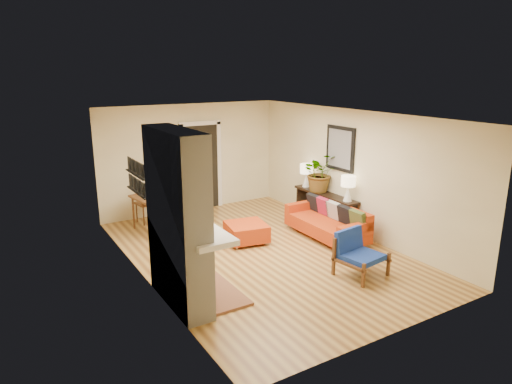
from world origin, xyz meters
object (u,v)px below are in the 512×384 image
Objects in this scene: lamp_far at (306,173)px; blue_chair at (357,251)px; dining_table at (157,203)px; lamp_near at (348,185)px; console_table at (325,200)px; ottoman at (246,231)px; sofa at (329,222)px; houseplant at (320,172)px.

blue_chair is at bearing -111.58° from lamp_far.
dining_table is 4.06m from lamp_near.
console_table is 0.86m from lamp_far.
sofa is at bearing -21.36° from ottoman.
houseplant is (1.16, 2.46, 0.76)m from blue_chair.
lamp_near reaches higher than ottoman.
sofa is 1.78m from blue_chair.
sofa is 0.85m from lamp_near.
houseplant is (0.41, 0.85, 0.84)m from sofa.
sofa is at bearing -107.08° from lamp_far.
lamp_near is 0.91m from houseplant.
console_table is (2.03, 0.01, 0.35)m from ottoman.
dining_table is 3.68m from console_table.
console_table reaches higher than ottoman.
sofa is 2.33× the size of blue_chair.
lamp_far reaches higher than blue_chair.
lamp_near is at bearing -90.00° from console_table.
sofa is at bearing -115.65° from houseplant.
dining_table is 0.95× the size of console_table.
sofa is 2.15× the size of houseplant.
lamp_near is (1.17, 1.55, 0.65)m from blue_chair.
houseplant is at bearing 64.68° from blue_chair.
lamp_far reaches higher than sofa.
sofa is 3.53× the size of lamp_far.
blue_chair is 2.05m from lamp_near.
console_table is 0.86m from lamp_near.
dining_table is at bearing 157.23° from houseplant.
houseplant is (-0.01, 0.20, 0.59)m from console_table.
ottoman is 2.06m from console_table.
sofa is 2.15× the size of ottoman.
blue_chair is 2.82m from houseplant.
console_table is at bearing 90.00° from lamp_near.
ottoman is at bearing 110.97° from blue_chair.
console_table is (1.17, 2.26, 0.17)m from blue_chair.
lamp_near is at bearing -89.37° from houseplant.
houseplant is (-0.01, -0.51, 0.10)m from lamp_far.
lamp_far is at bearing 88.87° from houseplant.
lamp_near is at bearing 52.92° from blue_chair.
lamp_far is (0.00, 1.41, 0.00)m from lamp_near.
dining_table is at bearing 119.12° from blue_chair.
dining_table is at bearing 142.39° from sofa.
houseplant reaches higher than ottoman.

